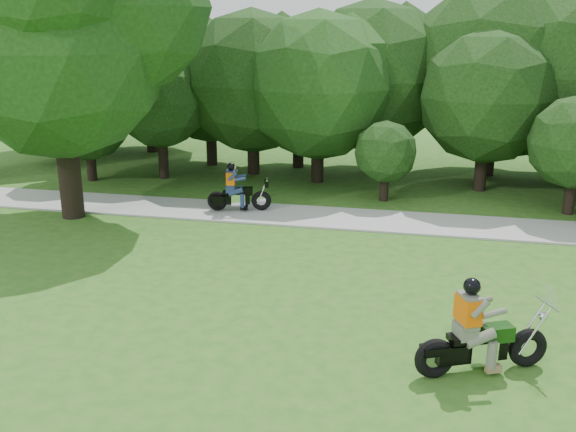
# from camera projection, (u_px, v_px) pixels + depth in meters

# --- Properties ---
(ground) EXTENTS (100.00, 100.00, 0.00)m
(ground) POSITION_uv_depth(u_px,v_px,m) (409.00, 353.00, 11.66)
(ground) COLOR #295D1A
(ground) RESTS_ON ground
(walkway) EXTENTS (60.00, 2.20, 0.06)m
(walkway) POSITION_uv_depth(u_px,v_px,m) (419.00, 223.00, 19.14)
(walkway) COLOR #9A9A95
(walkway) RESTS_ON ground
(tree_line) EXTENTS (38.92, 11.48, 7.80)m
(tree_line) POSITION_uv_depth(u_px,v_px,m) (437.00, 80.00, 24.22)
(tree_line) COLOR black
(tree_line) RESTS_ON ground
(big_tree_west) EXTENTS (8.64, 6.56, 9.96)m
(big_tree_west) POSITION_uv_depth(u_px,v_px,m) (60.00, 23.00, 18.56)
(big_tree_west) COLOR black
(big_tree_west) RESTS_ON ground
(chopper_motorcycle) EXTENTS (2.36, 1.39, 1.76)m
(chopper_motorcycle) POSITION_uv_depth(u_px,v_px,m) (477.00, 338.00, 10.84)
(chopper_motorcycle) COLOR black
(chopper_motorcycle) RESTS_ON ground
(touring_motorcycle) EXTENTS (2.01, 0.94, 1.55)m
(touring_motorcycle) POSITION_uv_depth(u_px,v_px,m) (235.00, 193.00, 20.18)
(touring_motorcycle) COLOR black
(touring_motorcycle) RESTS_ON walkway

